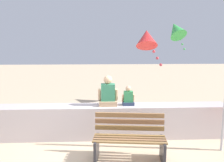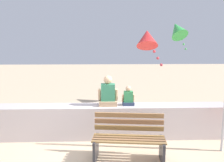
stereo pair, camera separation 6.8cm
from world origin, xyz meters
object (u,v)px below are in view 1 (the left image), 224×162
(person_adult, at_px, (108,94))
(person_child, at_px, (128,98))
(kite_green, at_px, (176,30))
(park_bench, at_px, (129,139))
(kite_red, at_px, (147,38))

(person_adult, height_order, person_child, person_adult)
(person_child, distance_m, kite_green, 4.27)
(person_child, height_order, kite_green, kite_green)
(person_adult, relative_size, person_child, 1.54)
(park_bench, height_order, person_adult, person_adult)
(park_bench, height_order, kite_red, kite_red)
(person_adult, distance_m, kite_green, 4.49)
(park_bench, relative_size, person_adult, 2.01)
(park_bench, xyz_separation_m, person_child, (0.10, 1.14, 0.58))
(kite_red, bearing_deg, person_adult, -142.15)
(person_adult, height_order, kite_red, kite_red)
(park_bench, relative_size, kite_red, 1.34)
(person_child, bearing_deg, person_adult, -179.96)
(park_bench, xyz_separation_m, person_adult, (-0.39, 1.14, 0.68))
(person_child, relative_size, kite_green, 0.40)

